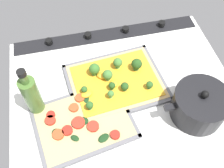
# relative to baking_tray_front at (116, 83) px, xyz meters

# --- Properties ---
(ground_plane) EXTENTS (0.80, 0.66, 0.03)m
(ground_plane) POSITION_rel_baking_tray_front_xyz_m (-0.02, 0.05, -0.02)
(ground_plane) COLOR silver
(stove_control_panel) EXTENTS (0.77, 0.07, 0.03)m
(stove_control_panel) POSITION_rel_baking_tray_front_xyz_m (-0.02, -0.25, 0.00)
(stove_control_panel) COLOR black
(stove_control_panel) RESTS_ON ground_plane
(baking_tray_front) EXTENTS (0.36, 0.30, 0.01)m
(baking_tray_front) POSITION_rel_baking_tray_front_xyz_m (0.00, 0.00, 0.00)
(baking_tray_front) COLOR slate
(baking_tray_front) RESTS_ON ground_plane
(broccoli_pizza) EXTENTS (0.34, 0.28, 0.06)m
(broccoli_pizza) POSITION_rel_baking_tray_front_xyz_m (0.00, -0.00, 0.02)
(broccoli_pizza) COLOR tan
(broccoli_pizza) RESTS_ON baking_tray_front
(baking_tray_back) EXTENTS (0.35, 0.29, 0.01)m
(baking_tray_back) POSITION_rel_baking_tray_front_xyz_m (0.14, 0.13, 0.00)
(baking_tray_back) COLOR slate
(baking_tray_back) RESTS_ON ground_plane
(veggie_pizza_back) EXTENTS (0.32, 0.26, 0.02)m
(veggie_pizza_back) POSITION_rel_baking_tray_front_xyz_m (0.14, 0.13, 0.01)
(veggie_pizza_back) COLOR tan
(veggie_pizza_back) RESTS_ON baking_tray_back
(cooking_pot) EXTENTS (0.25, 0.18, 0.13)m
(cooking_pot) POSITION_rel_baking_tray_front_xyz_m (-0.23, 0.18, 0.05)
(cooking_pot) COLOR black
(cooking_pot) RESTS_ON ground_plane
(oil_bottle) EXTENTS (0.05, 0.05, 0.21)m
(oil_bottle) POSITION_rel_baking_tray_front_xyz_m (0.28, 0.05, 0.08)
(oil_bottle) COLOR #476B2D
(oil_bottle) RESTS_ON ground_plane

